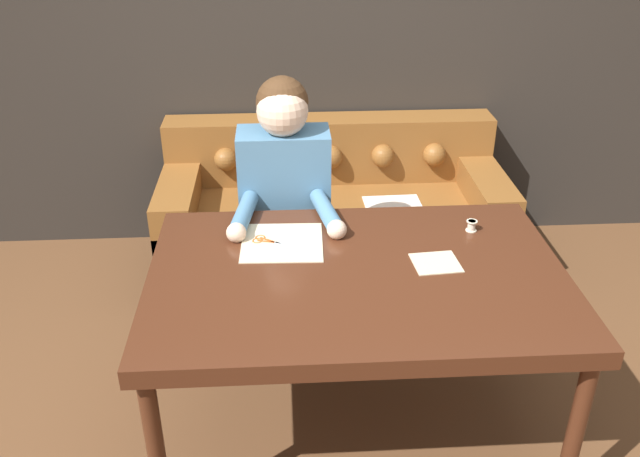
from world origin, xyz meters
TOP-DOWN VIEW (x-y plane):
  - ground_plane at (0.00, 0.00)m, footprint 16.00×16.00m
  - wall_back at (0.00, 1.87)m, footprint 8.00×0.06m
  - dining_table at (0.11, 0.14)m, footprint 1.54×1.03m
  - couch at (0.12, 1.46)m, footprint 1.88×0.82m
  - person at (-0.15, 0.81)m, footprint 0.48×0.61m
  - pattern_paper_main at (-0.16, 0.37)m, footprint 0.33×0.32m
  - pattern_paper_offcut at (0.41, 0.18)m, footprint 0.18×0.17m
  - scissors at (-0.22, 0.38)m, footprint 0.20×0.13m
  - thread_spool at (0.61, 0.42)m, footprint 0.04×0.04m

SIDE VIEW (x-z plane):
  - ground_plane at x=0.00m, z-range 0.00..0.00m
  - couch at x=0.12m, z-range -0.11..0.70m
  - person at x=-0.15m, z-range 0.03..1.33m
  - dining_table at x=0.11m, z-range 0.32..1.08m
  - pattern_paper_main at x=-0.16m, z-range 0.77..0.77m
  - pattern_paper_offcut at x=0.41m, z-range 0.77..0.77m
  - scissors at x=-0.22m, z-range 0.77..0.77m
  - thread_spool at x=0.61m, z-range 0.77..0.81m
  - wall_back at x=0.00m, z-range 0.00..2.60m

